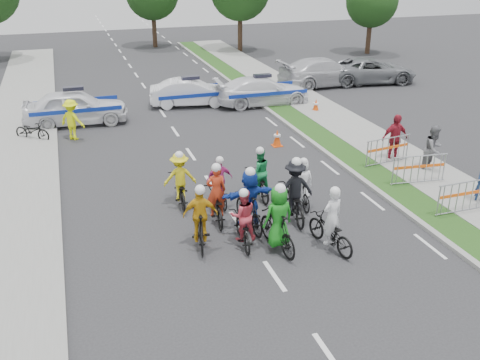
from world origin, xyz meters
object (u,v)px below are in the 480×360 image
object	(u,v)px
rider_3	(200,223)
rider_5	(249,203)
spectator_1	(433,149)
rider_1	(278,224)
barrier_0	(464,198)
cone_0	(277,138)
police_car_1	(191,93)
cone_1	(316,106)
spectator_2	(395,138)
barrier_1	(419,171)
civilian_sedan	(324,72)
barrier_2	(387,152)
rider_9	(219,186)
marshal_hiviz	(72,120)
rider_2	(243,224)
rider_6	(216,202)
police_car_0	(76,107)
rider_0	(331,228)
parked_bike	(32,131)
rider_7	(301,187)
civilian_suv	(371,70)
tree_2	(372,1)
police_car_2	(262,91)
rider_8	(259,179)
rider_10	(180,184)
rider_4	(294,196)

from	to	relation	value
rider_3	rider_5	xyz separation A→B (m)	(1.57, 0.50, 0.10)
spectator_1	rider_1	bearing A→B (deg)	-178.81
barrier_0	cone_0	size ratio (longest dim) A/B	2.86
police_car_1	cone_1	size ratio (longest dim) A/B	5.94
spectator_1	spectator_2	size ratio (longest dim) A/B	0.94
rider_1	cone_0	xyz separation A→B (m)	(3.08, 7.67, -0.43)
barrier_1	civilian_sedan	bearing A→B (deg)	76.21
barrier_0	barrier_2	world-z (taller)	same
barrier_1	rider_9	bearing A→B (deg)	173.82
rider_9	marshal_hiviz	bearing A→B (deg)	-63.06
barrier_1	rider_2	bearing A→B (deg)	-164.98
rider_6	barrier_2	world-z (taller)	rider_6
police_car_0	police_car_1	bearing A→B (deg)	-73.25
rider_6	police_car_1	world-z (taller)	rider_6
spectator_1	rider_0	bearing A→B (deg)	-171.36
cone_0	parked_bike	size ratio (longest dim) A/B	0.42
rider_7	police_car_1	world-z (taller)	rider_7
rider_6	spectator_2	size ratio (longest dim) A/B	1.03
civilian_suv	cone_1	world-z (taller)	civilian_suv
police_car_1	tree_2	bearing A→B (deg)	-48.39
barrier_2	tree_2	distance (m)	23.62
police_car_2	cone_0	distance (m)	6.35
police_car_0	parked_bike	size ratio (longest dim) A/B	2.78
rider_9	parked_bike	bearing A→B (deg)	-55.66
rider_9	tree_2	bearing A→B (deg)	-130.43
civilian_suv	barrier_0	bearing A→B (deg)	166.89
police_car_0	cone_1	xyz separation A→B (m)	(11.33, -1.79, -0.45)
barrier_0	barrier_1	distance (m)	2.29
rider_8	cone_0	size ratio (longest dim) A/B	2.56
rider_10	barrier_2	world-z (taller)	rider_10
civilian_sedan	spectator_1	world-z (taller)	spectator_1
rider_6	tree_2	size ratio (longest dim) A/B	0.33
cone_1	rider_8	bearing A→B (deg)	-126.10
cone_0	parked_bike	bearing A→B (deg)	158.13
rider_1	parked_bike	xyz separation A→B (m)	(-6.51, 11.52, -0.33)
marshal_hiviz	rider_5	bearing A→B (deg)	154.34
rider_0	rider_8	world-z (taller)	rider_0
rider_8	rider_10	distance (m)	2.55
spectator_1	police_car_2	bearing A→B (deg)	81.25
rider_1	parked_bike	distance (m)	13.23
rider_2	rider_3	distance (m)	1.15
rider_10	police_car_0	distance (m)	10.19
rider_4	rider_7	size ratio (longest dim) A/B	1.22
spectator_2	barrier_1	size ratio (longest dim) A/B	0.93
rider_10	barrier_1	distance (m)	8.12
rider_8	tree_2	bearing A→B (deg)	-128.57
civilian_suv	spectator_1	size ratio (longest dim) A/B	3.06
civilian_suv	barrier_1	xyz separation A→B (m)	(-6.44, -13.88, -0.18)
police_car_2	civilian_suv	size ratio (longest dim) A/B	0.92
spectator_2	rider_2	bearing A→B (deg)	-151.85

